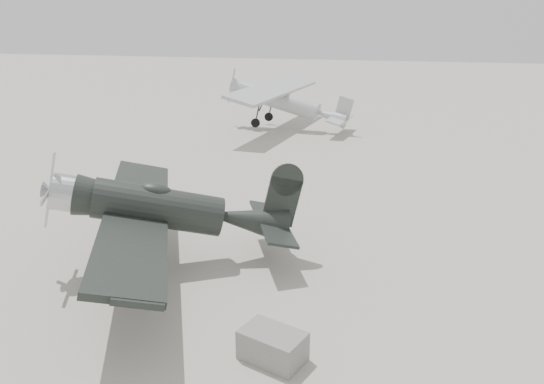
{
  "coord_description": "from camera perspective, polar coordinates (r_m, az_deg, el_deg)",
  "views": [
    {
      "loc": [
        3.08,
        -15.17,
        7.74
      ],
      "look_at": [
        -1.01,
        2.84,
        1.5
      ],
      "focal_mm": 35.0,
      "sensor_mm": 36.0,
      "label": 1
    }
  ],
  "objects": [
    {
      "name": "lowwing_monoplane",
      "position": [
        16.98,
        -10.86,
        -1.92
      ],
      "size": [
        8.19,
        10.69,
        3.53
      ],
      "rotation": [
        0.0,
        0.24,
        0.41
      ],
      "color": "black",
      "rests_on": "ground"
    },
    {
      "name": "equipment_block",
      "position": [
        12.89,
        0.07,
        -16.21
      ],
      "size": [
        1.71,
        1.39,
        0.74
      ],
      "primitive_type": "cube",
      "rotation": [
        0.0,
        0.0,
        -0.36
      ],
      "color": "slate",
      "rests_on": "ground"
    },
    {
      "name": "highwing_monoplane",
      "position": [
        37.15,
        1.27,
        10.11
      ],
      "size": [
        8.92,
        12.51,
        3.53
      ],
      "rotation": [
        0.0,
        0.23,
        -0.15
      ],
      "color": "#A7AAAD",
      "rests_on": "ground"
    },
    {
      "name": "ground",
      "position": [
        17.31,
        1.19,
        -7.91
      ],
      "size": [
        160.0,
        160.0,
        0.0
      ],
      "primitive_type": "plane",
      "color": "gray",
      "rests_on": "ground"
    }
  ]
}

